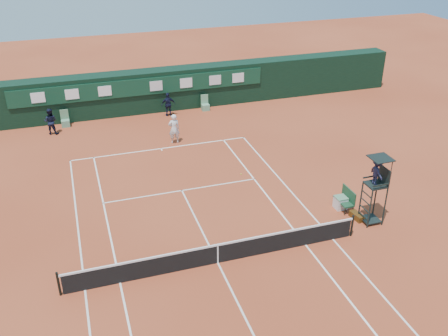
# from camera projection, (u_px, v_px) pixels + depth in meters

# --- Properties ---
(ground) EXTENTS (90.00, 90.00, 0.00)m
(ground) POSITION_uv_depth(u_px,v_px,m) (218.00, 263.00, 21.13)
(ground) COLOR #A84527
(ground) RESTS_ON ground
(court_lines) EXTENTS (11.05, 23.85, 0.01)m
(court_lines) POSITION_uv_depth(u_px,v_px,m) (218.00, 263.00, 21.13)
(court_lines) COLOR white
(court_lines) RESTS_ON ground
(tennis_net) EXTENTS (12.90, 0.10, 1.10)m
(tennis_net) POSITION_uv_depth(u_px,v_px,m) (218.00, 253.00, 20.90)
(tennis_net) COLOR black
(tennis_net) RESTS_ON ground
(back_wall) EXTENTS (40.00, 1.65, 3.00)m
(back_wall) POSITION_uv_depth(u_px,v_px,m) (141.00, 92.00, 36.23)
(back_wall) COLOR black
(back_wall) RESTS_ON ground
(linesman_chair_left) EXTENTS (0.55, 0.50, 1.15)m
(linesman_chair_left) POSITION_uv_depth(u_px,v_px,m) (65.00, 122.00, 34.21)
(linesman_chair_left) COLOR #5E8F6D
(linesman_chair_left) RESTS_ON ground
(linesman_chair_right) EXTENTS (0.55, 0.50, 1.15)m
(linesman_chair_right) POSITION_uv_depth(u_px,v_px,m) (205.00, 106.00, 36.95)
(linesman_chair_right) COLOR #629770
(linesman_chair_right) RESTS_ON ground
(umpire_chair) EXTENTS (0.96, 0.95, 3.42)m
(umpire_chair) POSITION_uv_depth(u_px,v_px,m) (377.00, 177.00, 22.77)
(umpire_chair) COLOR black
(umpire_chair) RESTS_ON ground
(player_bench) EXTENTS (0.56, 1.20, 1.10)m
(player_bench) POSITION_uv_depth(u_px,v_px,m) (346.00, 198.00, 24.68)
(player_bench) COLOR #193E27
(player_bench) RESTS_ON ground
(tennis_bag) EXTENTS (0.45, 0.83, 0.30)m
(tennis_bag) POSITION_uv_depth(u_px,v_px,m) (357.00, 216.00, 24.06)
(tennis_bag) COLOR black
(tennis_bag) RESTS_ON ground
(cooler) EXTENTS (0.57, 0.57, 0.65)m
(cooler) POSITION_uv_depth(u_px,v_px,m) (340.00, 202.00, 24.85)
(cooler) COLOR silver
(cooler) RESTS_ON ground
(tennis_ball) EXTENTS (0.07, 0.07, 0.07)m
(tennis_ball) POSITION_uv_depth(u_px,v_px,m) (241.00, 174.00, 28.10)
(tennis_ball) COLOR #BED331
(tennis_ball) RESTS_ON ground
(player) EXTENTS (0.72, 0.49, 1.95)m
(player) POSITION_uv_depth(u_px,v_px,m) (174.00, 129.00, 31.48)
(player) COLOR silver
(player) RESTS_ON ground
(ball_kid_left) EXTENTS (1.03, 0.91, 1.78)m
(ball_kid_left) POSITION_uv_depth(u_px,v_px,m) (51.00, 121.00, 32.79)
(ball_kid_left) COLOR black
(ball_kid_left) RESTS_ON ground
(ball_kid_right) EXTENTS (1.02, 0.44, 1.72)m
(ball_kid_right) POSITION_uv_depth(u_px,v_px,m) (168.00, 104.00, 35.68)
(ball_kid_right) COLOR black
(ball_kid_right) RESTS_ON ground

